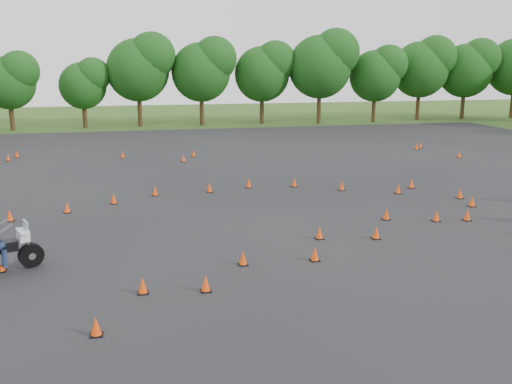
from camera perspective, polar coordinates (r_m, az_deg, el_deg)
The scene contains 4 objects.
ground at distance 19.41m, azimuth 2.67°, elevation -6.02°, with size 140.00×140.00×0.00m, color #2D5119.
asphalt_pad at distance 25.00m, azimuth -1.03°, elevation -1.68°, with size 62.00×62.00×0.00m, color black.
treeline at distance 53.14m, azimuth -5.22°, elevation 10.88°, with size 87.16×32.00×10.11m.
traffic_cones at distance 23.90m, azimuth 0.64°, elevation -1.80°, with size 36.63×33.05×0.45m.
Camera 1 is at (-4.99, -17.68, 6.27)m, focal length 40.00 mm.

